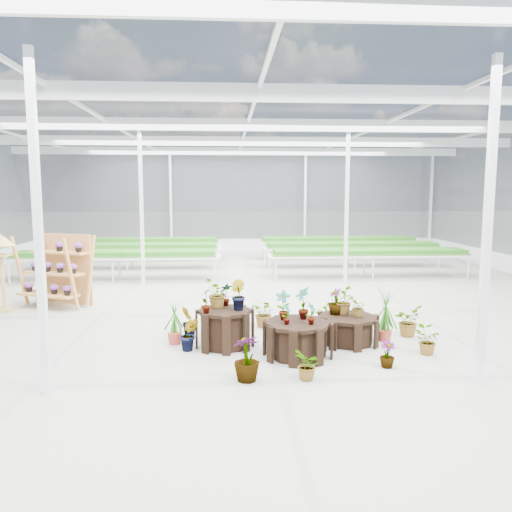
{
  "coord_description": "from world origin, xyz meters",
  "views": [
    {
      "loc": [
        -0.57,
        -10.6,
        2.7
      ],
      "look_at": [
        0.09,
        0.29,
        1.3
      ],
      "focal_mm": 35.0,
      "sensor_mm": 36.0,
      "label": 1
    }
  ],
  "objects": [
    {
      "name": "plinth_mid",
      "position": [
        0.6,
        -2.7,
        0.29
      ],
      "size": [
        1.36,
        1.36,
        0.59
      ],
      "primitive_type": "cylinder",
      "rotation": [
        0.0,
        0.0,
        -0.26
      ],
      "color": "black",
      "rests_on": "ground"
    },
    {
      "name": "ground_plane",
      "position": [
        0.0,
        0.0,
        0.0
      ],
      "size": [
        24.0,
        24.0,
        0.0
      ],
      "primitive_type": "plane",
      "color": "gray",
      "rests_on": "ground"
    },
    {
      "name": "plinth_low",
      "position": [
        1.6,
        -2.0,
        0.25
      ],
      "size": [
        1.19,
        1.19,
        0.5
      ],
      "primitive_type": "cylinder",
      "rotation": [
        0.0,
        0.0,
        0.09
      ],
      "color": "black",
      "rests_on": "ground"
    },
    {
      "name": "nursery_plants",
      "position": [
        0.67,
        -2.0,
        0.48
      ],
      "size": [
        4.89,
        3.46,
        1.2
      ],
      "color": "#246517",
      "rests_on": "ground"
    },
    {
      "name": "nursery_benches",
      "position": [
        0.0,
        7.2,
        0.42
      ],
      "size": [
        16.0,
        7.0,
        0.84
      ],
      "primitive_type": null,
      "color": "silver",
      "rests_on": "ground"
    },
    {
      "name": "plinth_tall",
      "position": [
        -0.6,
        -2.1,
        0.33
      ],
      "size": [
        1.04,
        1.04,
        0.67
      ],
      "primitive_type": "cylinder",
      "rotation": [
        0.0,
        0.0,
        0.06
      ],
      "color": "black",
      "rests_on": "ground"
    },
    {
      "name": "bird_table",
      "position": [
        -5.61,
        0.81,
        0.89
      ],
      "size": [
        0.43,
        0.43,
        1.79
      ],
      "primitive_type": null,
      "rotation": [
        0.0,
        0.0,
        -0.0
      ],
      "color": "tan",
      "rests_on": "ground"
    },
    {
      "name": "shelf_rack",
      "position": [
        -4.61,
        1.31,
        0.85
      ],
      "size": [
        1.82,
        1.44,
        1.7
      ],
      "primitive_type": null,
      "rotation": [
        0.0,
        0.0,
        -0.43
      ],
      "color": "#C48442",
      "rests_on": "ground"
    },
    {
      "name": "greenhouse_shell",
      "position": [
        0.0,
        0.0,
        2.25
      ],
      "size": [
        18.0,
        24.0,
        4.5
      ],
      "primitive_type": null,
      "color": "white",
      "rests_on": "ground"
    },
    {
      "name": "steel_frame",
      "position": [
        0.0,
        0.0,
        2.25
      ],
      "size": [
        18.0,
        24.0,
        4.5
      ],
      "primitive_type": null,
      "color": "silver",
      "rests_on": "ground"
    }
  ]
}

